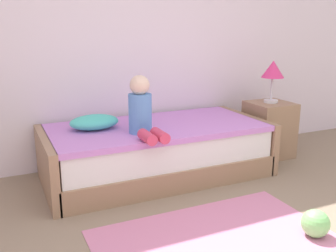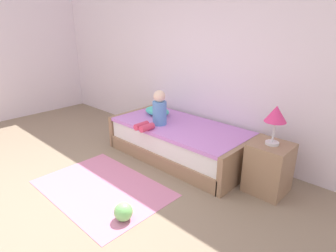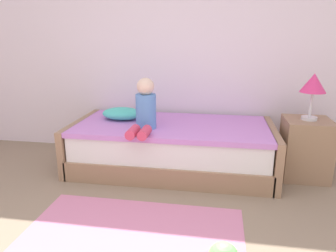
# 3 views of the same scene
# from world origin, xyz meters

# --- Properties ---
(ground_plane) EXTENTS (9.20, 9.20, 0.00)m
(ground_plane) POSITION_xyz_m (0.00, 0.00, 0.00)
(ground_plane) COLOR gray
(wall_rear) EXTENTS (7.20, 0.10, 2.90)m
(wall_rear) POSITION_xyz_m (0.00, 2.60, 1.45)
(wall_rear) COLOR white
(wall_rear) RESTS_ON ground
(bed) EXTENTS (2.11, 1.00, 0.50)m
(bed) POSITION_xyz_m (0.12, 2.00, 0.25)
(bed) COLOR #997556
(bed) RESTS_ON ground
(nightstand) EXTENTS (0.44, 0.44, 0.60)m
(nightstand) POSITION_xyz_m (1.47, 2.02, 0.30)
(nightstand) COLOR #997556
(nightstand) RESTS_ON ground
(table_lamp) EXTENTS (0.24, 0.24, 0.45)m
(table_lamp) POSITION_xyz_m (1.47, 2.02, 0.94)
(table_lamp) COLOR silver
(table_lamp) RESTS_ON nightstand
(child_figure) EXTENTS (0.20, 0.51, 0.50)m
(child_figure) POSITION_xyz_m (-0.11, 1.77, 0.70)
(child_figure) COLOR #598CD1
(child_figure) RESTS_ON bed
(pillow) EXTENTS (0.44, 0.30, 0.13)m
(pillow) POSITION_xyz_m (-0.45, 2.10, 0.56)
(pillow) COLOR #4CCCBC
(pillow) RESTS_ON bed
(toy_ball) EXTENTS (0.19, 0.19, 0.19)m
(toy_ball) POSITION_xyz_m (0.66, 0.52, 0.10)
(toy_ball) COLOR #7FD872
(toy_ball) RESTS_ON ground
(area_rug) EXTENTS (1.60, 1.10, 0.01)m
(area_rug) POSITION_xyz_m (0.02, 0.70, 0.00)
(area_rug) COLOR pink
(area_rug) RESTS_ON ground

